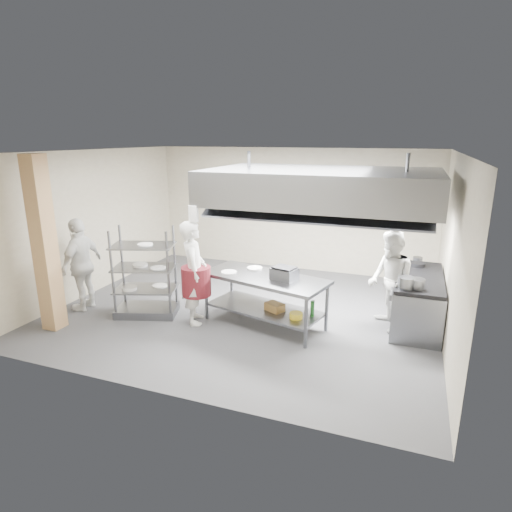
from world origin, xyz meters
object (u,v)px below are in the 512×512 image
(chef_line, at_px, (390,281))
(stockpot, at_px, (406,283))
(chef_head, at_px, (194,273))
(pass_rack, at_px, (145,272))
(cooking_range, at_px, (417,301))
(griddle, at_px, (284,274))
(chef_plating, at_px, (82,264))
(island, at_px, (265,301))

(chef_line, height_order, stockpot, chef_line)
(chef_head, relative_size, stockpot, 7.00)
(chef_line, bearing_deg, pass_rack, -101.34)
(stockpot, bearing_deg, chef_head, -171.03)
(cooking_range, xyz_separation_m, griddle, (-2.17, -1.05, 0.59))
(stockpot, bearing_deg, pass_rack, -172.61)
(chef_head, xyz_separation_m, chef_line, (3.29, 0.91, -0.06))
(cooking_range, bearing_deg, griddle, -154.19)
(chef_line, relative_size, griddle, 4.26)
(chef_plating, bearing_deg, cooking_range, 101.12)
(chef_head, xyz_separation_m, chef_plating, (-2.31, -0.20, -0.03))
(cooking_range, bearing_deg, island, -158.54)
(chef_head, xyz_separation_m, griddle, (1.59, 0.26, 0.08))
(island, xyz_separation_m, chef_line, (2.06, 0.60, 0.42))
(island, xyz_separation_m, chef_plating, (-3.54, -0.50, 0.44))
(island, relative_size, stockpot, 8.30)
(pass_rack, height_order, griddle, pass_rack)
(island, xyz_separation_m, pass_rack, (-2.24, -0.34, 0.38))
(pass_rack, bearing_deg, chef_head, -16.71)
(chef_line, bearing_deg, island, -97.40)
(cooking_range, bearing_deg, pass_rack, -164.36)
(island, relative_size, chef_head, 1.19)
(island, distance_m, stockpot, 2.40)
(pass_rack, xyz_separation_m, cooking_range, (4.78, 1.34, -0.41))
(cooking_range, distance_m, griddle, 2.48)
(island, height_order, chef_line, chef_line)
(griddle, xyz_separation_m, stockpot, (1.95, 0.30, -0.02))
(chef_plating, distance_m, stockpot, 5.91)
(chef_plating, relative_size, griddle, 4.39)
(chef_line, bearing_deg, cooking_range, 105.97)
(pass_rack, xyz_separation_m, stockpot, (4.56, 0.59, 0.16))
(stockpot, bearing_deg, chef_line, 126.68)
(pass_rack, distance_m, stockpot, 4.60)
(island, xyz_separation_m, chef_head, (-1.22, -0.31, 0.48))
(chef_plating, distance_m, griddle, 3.93)
(pass_rack, relative_size, chef_head, 0.89)
(pass_rack, relative_size, griddle, 4.08)
(cooking_range, bearing_deg, chef_plating, -166.12)
(cooking_range, height_order, chef_head, chef_head)
(island, xyz_separation_m, cooking_range, (2.54, 1.00, -0.04))
(chef_head, xyz_separation_m, stockpot, (3.55, 0.56, 0.06))
(stockpot, bearing_deg, cooking_range, 73.57)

